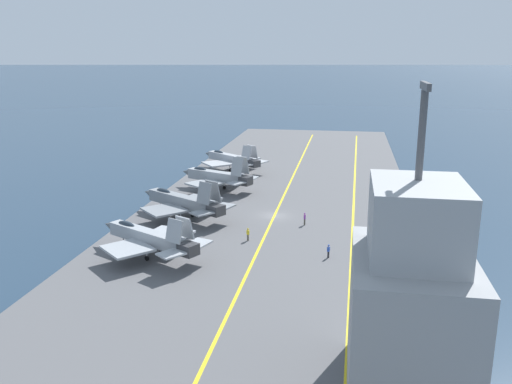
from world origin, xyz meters
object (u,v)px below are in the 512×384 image
at_px(parked_jet_third, 217,176).
at_px(parked_jet_second, 182,201).
at_px(crew_yellow_vest, 248,234).
at_px(crew_blue_vest, 328,250).
at_px(parked_jet_fourth, 231,159).
at_px(island_tower, 410,307).
at_px(parked_jet_nearest, 149,237).
at_px(crew_purple_vest, 305,218).

bearing_deg(parked_jet_third, parked_jet_second, 176.48).
distance_m(crew_yellow_vest, crew_blue_vest, 11.57).
xyz_separation_m(parked_jet_fourth, island_tower, (-72.29, -28.69, 4.32)).
distance_m(parked_jet_nearest, crew_purple_vest, 23.55).
bearing_deg(parked_jet_nearest, parked_jet_fourth, 0.63).
relative_size(crew_blue_vest, island_tower, 0.08).
bearing_deg(parked_jet_third, crew_yellow_vest, -157.65).
relative_size(parked_jet_third, crew_yellow_vest, 8.56).
relative_size(parked_jet_second, crew_yellow_vest, 9.31).
height_order(parked_jet_third, parked_jet_fourth, parked_jet_third).
height_order(parked_jet_third, crew_yellow_vest, parked_jet_third).
distance_m(parked_jet_second, crew_blue_vest, 25.65).
xyz_separation_m(parked_jet_fourth, crew_yellow_vest, (-41.87, -11.36, -1.59)).
xyz_separation_m(crew_purple_vest, crew_blue_vest, (-12.23, -3.91, -0.08)).
bearing_deg(parked_jet_fourth, parked_jet_nearest, -179.37).
xyz_separation_m(parked_jet_third, island_tower, (-55.91, -27.81, 4.34)).
distance_m(parked_jet_nearest, parked_jet_second, 15.94).
height_order(crew_purple_vest, island_tower, island_tower).
bearing_deg(crew_blue_vest, parked_jet_second, 60.48).
bearing_deg(island_tower, parked_jet_third, 26.45).
xyz_separation_m(parked_jet_nearest, parked_jet_third, (33.11, -0.33, 0.07)).
bearing_deg(crew_yellow_vest, parked_jet_fourth, 15.18).
bearing_deg(island_tower, parked_jet_fourth, 21.65).
relative_size(parked_jet_fourth, crew_purple_vest, 8.47).
xyz_separation_m(parked_jet_nearest, crew_purple_vest, (15.54, -17.64, -1.46)).
distance_m(parked_jet_second, island_tower, 48.49).
bearing_deg(parked_jet_second, parked_jet_third, -3.52).
distance_m(crew_purple_vest, crew_blue_vest, 12.84).
xyz_separation_m(crew_yellow_vest, island_tower, (-30.41, -17.33, 5.91)).
distance_m(parked_jet_third, island_tower, 62.60).
bearing_deg(parked_jet_third, parked_jet_fourth, 3.06).
bearing_deg(parked_jet_fourth, parked_jet_second, 179.69).
xyz_separation_m(crew_purple_vest, crew_yellow_vest, (-7.93, 6.83, -0.04)).
height_order(parked_jet_second, crew_blue_vest, parked_jet_second).
bearing_deg(parked_jet_second, crew_yellow_vest, -125.75).
bearing_deg(parked_jet_fourth, crew_blue_vest, -154.43).
relative_size(parked_jet_second, crew_purple_vest, 8.93).
xyz_separation_m(parked_jet_fourth, crew_purple_vest, (-33.94, -18.18, -1.55)).
distance_m(parked_jet_second, crew_purple_vest, 18.44).
xyz_separation_m(parked_jet_second, island_tower, (-38.72, -28.87, 4.30)).
distance_m(parked_jet_third, parked_jet_fourth, 16.40).
bearing_deg(parked_jet_fourth, crew_purple_vest, -151.82).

